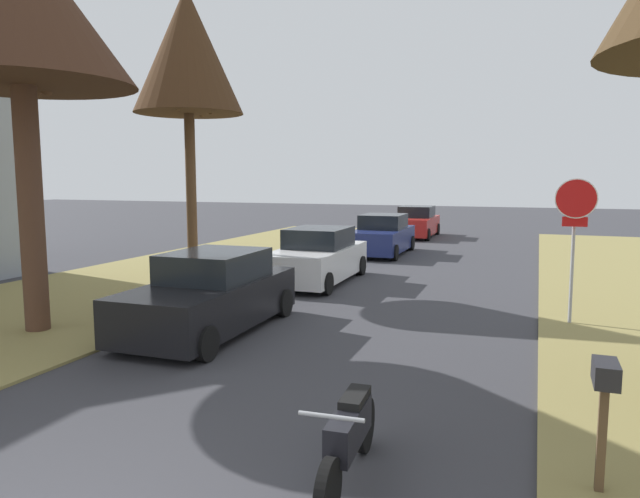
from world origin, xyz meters
The scene contains 9 objects.
stop_sign_far centered at (4.20, 10.03, 2.19)m, with size 0.81×0.37×2.96m.
street_tree_left_mid_a centered at (-5.65, 5.73, 6.14)m, with size 4.16×4.16×7.64m.
street_tree_left_mid_b centered at (-5.80, 11.46, 6.47)m, with size 3.04×3.04×8.19m.
parked_sedan_black centered at (-2.47, 6.98, 0.72)m, with size 2.03×4.44×1.57m.
parked_sedan_white centered at (-2.45, 12.78, 0.72)m, with size 2.03×4.44×1.57m.
parked_sedan_navy centered at (-2.26, 19.51, 0.72)m, with size 2.03×4.44×1.57m.
parked_sedan_red centered at (-2.34, 26.64, 0.72)m, with size 2.03×4.44×1.57m.
parked_motorcycle centered at (1.84, 2.49, 0.48)m, with size 0.60×2.05×0.97m.
curbside_mailbox centered at (4.15, 3.12, 1.06)m, with size 0.22×0.44×1.27m.
Camera 1 is at (3.49, -2.70, 3.02)m, focal length 32.41 mm.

